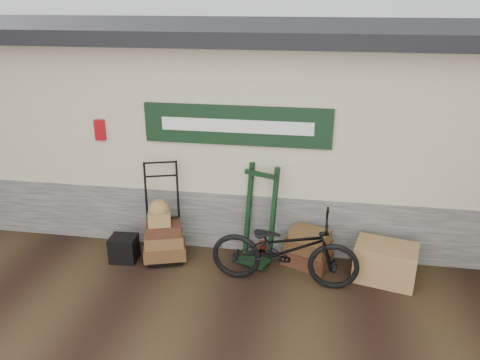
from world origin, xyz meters
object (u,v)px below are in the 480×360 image
(porter_trolley, at_px, (163,211))
(black_trunk, at_px, (124,248))
(suitcase_stack, at_px, (308,247))
(wicker_hamper, at_px, (385,263))
(green_barrow, at_px, (259,215))
(bicycle, at_px, (285,245))

(porter_trolley, height_order, black_trunk, porter_trolley)
(black_trunk, bearing_deg, suitcase_stack, 6.44)
(porter_trolley, distance_m, suitcase_stack, 2.13)
(black_trunk, bearing_deg, wicker_hamper, 1.43)
(suitcase_stack, distance_m, black_trunk, 2.65)
(porter_trolley, bearing_deg, green_barrow, -12.34)
(suitcase_stack, bearing_deg, bicycle, -121.41)
(green_barrow, height_order, suitcase_stack, green_barrow)
(porter_trolley, relative_size, black_trunk, 3.88)
(suitcase_stack, height_order, black_trunk, suitcase_stack)
(suitcase_stack, bearing_deg, green_barrow, 176.61)
(black_trunk, distance_m, bicycle, 2.37)
(suitcase_stack, relative_size, black_trunk, 1.73)
(porter_trolley, relative_size, bicycle, 0.74)
(suitcase_stack, xyz_separation_m, black_trunk, (-2.63, -0.30, -0.10))
(porter_trolley, height_order, wicker_hamper, porter_trolley)
(green_barrow, xyz_separation_m, suitcase_stack, (0.71, -0.04, -0.42))
(wicker_hamper, bearing_deg, black_trunk, -178.57)
(porter_trolley, bearing_deg, wicker_hamper, -19.54)
(wicker_hamper, bearing_deg, green_barrow, 171.94)
(suitcase_stack, relative_size, bicycle, 0.33)
(green_barrow, distance_m, bicycle, 0.68)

